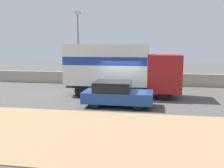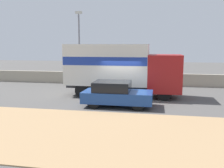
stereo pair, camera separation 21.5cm
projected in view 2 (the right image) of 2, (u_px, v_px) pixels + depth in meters
The scene contains 6 objects.
ground_plane at pixel (118, 104), 14.94m from camera, with size 80.00×80.00×0.00m, color #514F4C.
dirt_shoulder_foreground at pixel (97, 133), 9.92m from camera, with size 60.00×6.24×0.04m.
stone_wall_backdrop at pixel (131, 79), 22.12m from camera, with size 60.00×0.35×1.08m.
street_lamp at pixel (79, 43), 21.42m from camera, with size 0.56×0.28×6.33m.
box_truck at pixel (119, 67), 17.03m from camera, with size 7.77×2.34×3.56m.
car_hatchback at pixel (116, 94), 14.29m from camera, with size 3.95×1.83×1.44m.
Camera 2 is at (2.31, -14.41, 3.46)m, focal length 40.00 mm.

